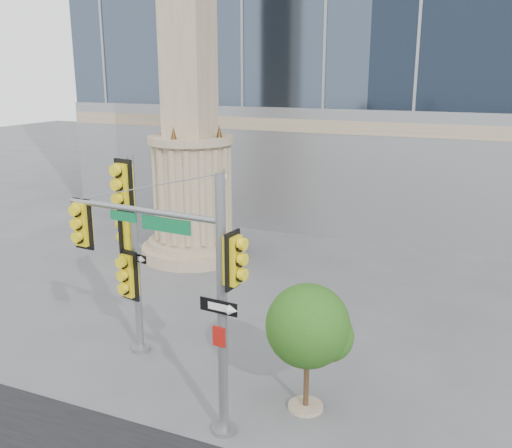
% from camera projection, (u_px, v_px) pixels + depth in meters
% --- Properties ---
extents(ground, '(120.00, 120.00, 0.00)m').
position_uv_depth(ground, '(225.00, 390.00, 14.10)').
color(ground, '#545456').
rests_on(ground, ground).
extents(monument, '(4.40, 4.40, 16.60)m').
position_uv_depth(monument, '(190.00, 125.00, 22.95)').
color(monument, '#9C8B6A').
rests_on(monument, ground).
extents(main_signal_pole, '(4.43, 0.75, 5.72)m').
position_uv_depth(main_signal_pole, '(180.00, 271.00, 12.04)').
color(main_signal_pole, slate).
rests_on(main_signal_pole, ground).
extents(secondary_signal_pole, '(0.96, 0.84, 5.56)m').
position_uv_depth(secondary_signal_pole, '(130.00, 241.00, 15.20)').
color(secondary_signal_pole, slate).
rests_on(secondary_signal_pole, ground).
extents(street_tree, '(1.97, 1.92, 3.06)m').
position_uv_depth(street_tree, '(309.00, 329.00, 12.83)').
color(street_tree, '#9C8B6A').
rests_on(street_tree, ground).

